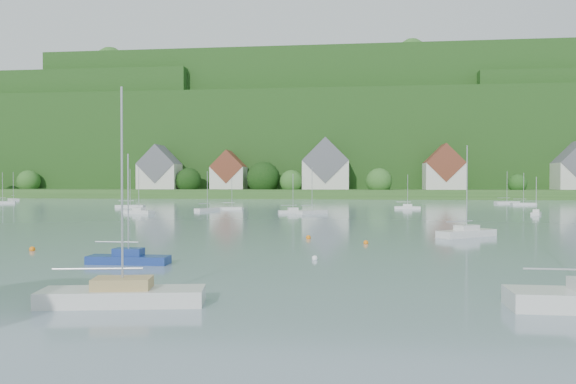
% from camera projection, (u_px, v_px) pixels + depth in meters
% --- Properties ---
extents(far_shore_strip, '(600.00, 60.00, 3.00)m').
position_uv_depth(far_shore_strip, '(314.00, 193.00, 204.85)').
color(far_shore_strip, '#2E5720').
rests_on(far_shore_strip, ground).
extents(forested_ridge, '(620.00, 181.22, 69.89)m').
position_uv_depth(forested_ridge, '(323.00, 147.00, 272.57)').
color(forested_ridge, '#1C4516').
rests_on(forested_ridge, ground).
extents(village_building_0, '(14.00, 10.40, 16.00)m').
position_uv_depth(village_building_0, '(160.00, 171.00, 197.86)').
color(village_building_0, silver).
rests_on(village_building_0, far_shore_strip).
extents(village_building_1, '(12.00, 9.36, 14.00)m').
position_uv_depth(village_building_1, '(229.00, 173.00, 197.10)').
color(village_building_1, silver).
rests_on(village_building_1, far_shore_strip).
extents(village_building_2, '(16.00, 11.44, 18.00)m').
position_uv_depth(village_building_2, '(326.00, 169.00, 192.22)').
color(village_building_2, silver).
rests_on(village_building_2, far_shore_strip).
extents(village_building_3, '(13.00, 10.40, 15.50)m').
position_uv_depth(village_building_3, '(444.00, 171.00, 185.83)').
color(village_building_3, silver).
rests_on(village_building_3, far_shore_strip).
extents(near_sailboat_1, '(5.41, 1.54, 7.29)m').
position_uv_depth(near_sailboat_1, '(128.00, 258.00, 36.33)').
color(near_sailboat_1, navy).
rests_on(near_sailboat_1, ground).
extents(near_sailboat_2, '(7.34, 3.16, 9.59)m').
position_uv_depth(near_sailboat_2, '(123.00, 294.00, 24.13)').
color(near_sailboat_2, silver).
rests_on(near_sailboat_2, ground).
extents(near_sailboat_3, '(6.49, 5.58, 9.08)m').
position_uv_depth(near_sailboat_3, '(467.00, 232.00, 54.44)').
color(near_sailboat_3, silver).
rests_on(near_sailboat_3, ground).
extents(mooring_buoy_0, '(0.46, 0.46, 0.46)m').
position_uv_depth(mooring_buoy_0, '(32.00, 251.00, 43.19)').
color(mooring_buoy_0, orange).
rests_on(mooring_buoy_0, ground).
extents(mooring_buoy_1, '(0.41, 0.41, 0.41)m').
position_uv_depth(mooring_buoy_1, '(315.00, 260.00, 38.15)').
color(mooring_buoy_1, white).
rests_on(mooring_buoy_1, ground).
extents(mooring_buoy_2, '(0.43, 0.43, 0.43)m').
position_uv_depth(mooring_buoy_2, '(366.00, 244.00, 47.99)').
color(mooring_buoy_2, orange).
rests_on(mooring_buoy_2, ground).
extents(mooring_buoy_3, '(0.47, 0.47, 0.47)m').
position_uv_depth(mooring_buoy_3, '(308.00, 239.00, 52.34)').
color(mooring_buoy_3, orange).
rests_on(mooring_buoy_3, ground).
extents(far_sailboat_cluster, '(192.66, 66.59, 8.53)m').
position_uv_depth(far_sailboat_cluster, '(344.00, 206.00, 119.04)').
color(far_sailboat_cluster, silver).
rests_on(far_sailboat_cluster, ground).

